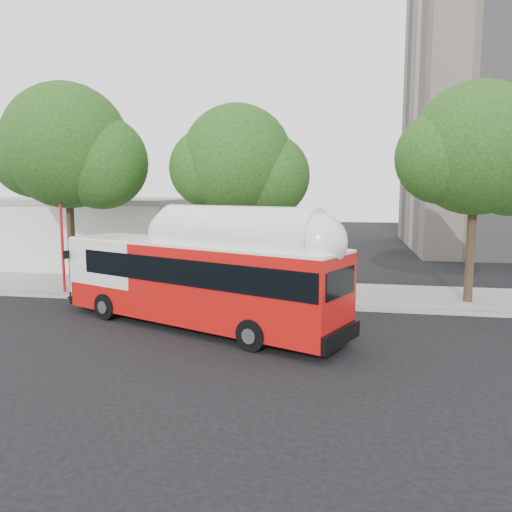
# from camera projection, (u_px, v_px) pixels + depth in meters

# --- Properties ---
(ground) EXTENTS (120.00, 120.00, 0.00)m
(ground) POSITION_uv_depth(u_px,v_px,m) (228.00, 332.00, 17.07)
(ground) COLOR black
(ground) RESTS_ON ground
(sidewalk) EXTENTS (60.00, 5.00, 0.15)m
(sidewalk) POSITION_uv_depth(u_px,v_px,m) (261.00, 292.00, 23.40)
(sidewalk) COLOR gray
(sidewalk) RESTS_ON ground
(curb_strip) EXTENTS (60.00, 0.30, 0.15)m
(curb_strip) POSITION_uv_depth(u_px,v_px,m) (250.00, 304.00, 20.86)
(curb_strip) COLOR gray
(curb_strip) RESTS_ON ground
(red_curb_segment) EXTENTS (10.00, 0.32, 0.16)m
(red_curb_segment) POSITION_uv_depth(u_px,v_px,m) (182.00, 301.00, 21.41)
(red_curb_segment) COLOR maroon
(red_curb_segment) RESTS_ON ground
(street_tree_left) EXTENTS (6.67, 5.80, 9.74)m
(street_tree_left) POSITION_uv_depth(u_px,v_px,m) (77.00, 151.00, 23.16)
(street_tree_left) COLOR #2D2116
(street_tree_left) RESTS_ON ground
(street_tree_mid) EXTENTS (5.75, 5.00, 8.62)m
(street_tree_mid) POSITION_uv_depth(u_px,v_px,m) (246.00, 165.00, 22.30)
(street_tree_mid) COLOR #2D2116
(street_tree_mid) RESTS_ON ground
(street_tree_right) EXTENTS (6.21, 5.40, 9.18)m
(street_tree_right) POSITION_uv_depth(u_px,v_px,m) (487.00, 154.00, 20.24)
(street_tree_right) COLOR #2D2116
(street_tree_right) RESTS_ON ground
(low_commercial_bldg) EXTENTS (16.20, 10.20, 4.25)m
(low_commercial_bldg) POSITION_uv_depth(u_px,v_px,m) (72.00, 230.00, 32.97)
(low_commercial_bldg) COLOR silver
(low_commercial_bldg) RESTS_ON ground
(transit_bus) EXTENTS (11.54, 6.47, 3.46)m
(transit_bus) POSITION_uv_depth(u_px,v_px,m) (198.00, 283.00, 17.35)
(transit_bus) COLOR red
(transit_bus) RESTS_ON ground
(signal_pole) EXTENTS (0.13, 0.44, 4.62)m
(signal_pole) POSITION_uv_depth(u_px,v_px,m) (62.00, 244.00, 22.70)
(signal_pole) COLOR red
(signal_pole) RESTS_ON ground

